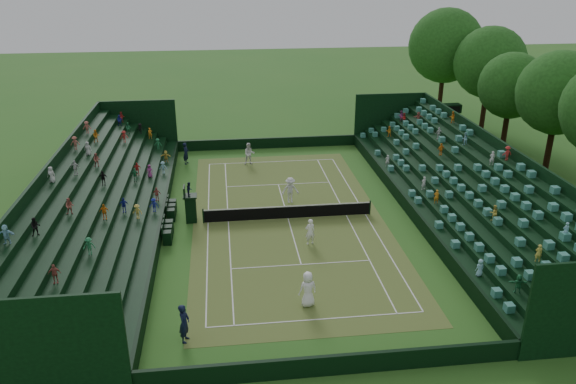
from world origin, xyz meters
The scene contains 19 objects.
ground centered at (0.00, 0.00, 0.00)m, with size 160.00×160.00×0.00m, color #2B641F.
court_surface centered at (0.00, 0.00, 0.01)m, with size 12.97×26.77×0.01m, color #396B23.
perimeter_wall_north centered at (0.00, 15.88, 0.50)m, with size 17.17×0.20×1.00m, color black.
perimeter_wall_south centered at (0.00, -15.88, 0.50)m, with size 17.17×0.20×1.00m, color black.
perimeter_wall_east centered at (8.48, 0.00, 0.50)m, with size 0.20×31.77×1.00m, color black.
perimeter_wall_west centered at (-8.48, 0.00, 0.50)m, with size 0.20×31.77×1.00m, color black.
north_grandstand centered at (12.66, 0.00, 1.55)m, with size 6.60×32.00×4.90m.
south_grandstand centered at (-12.66, 0.00, 1.55)m, with size 6.60×32.00×4.90m.
tennis_net centered at (0.00, 0.00, 0.53)m, with size 11.67×0.10×1.06m.
scoreboard_tower centered at (17.75, 16.00, 3.14)m, with size 2.00×1.00×3.70m.
tree_row centered at (22.07, 10.84, 7.11)m, with size 11.19×37.93×12.00m.
umpire_chair centered at (-6.62, 0.37, 1.23)m, with size 0.92×0.92×2.88m.
courtside_chairs centered at (-8.00, -0.27, 0.47)m, with size 0.57×5.54×1.24m.
player_near_west centered at (-0.27, -10.58, 0.98)m, with size 0.95×0.62×1.95m, color white.
player_near_east centered at (0.91, -3.88, 0.87)m, with size 0.63×0.41×1.73m, color white.
player_far_west centered at (-1.99, 11.48, 0.97)m, with size 0.94×0.74×1.94m, color white.
player_far_east centered at (0.51, 2.80, 0.98)m, with size 1.26×0.73×1.95m, color silver.
line_judge_north centered at (-7.47, 12.34, 0.96)m, with size 0.70×0.46×1.91m, color black.
line_judge_south centered at (-6.41, -12.77, 0.98)m, with size 0.72×0.47×1.96m, color black.
Camera 1 is at (-4.26, -34.87, 16.57)m, focal length 35.00 mm.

